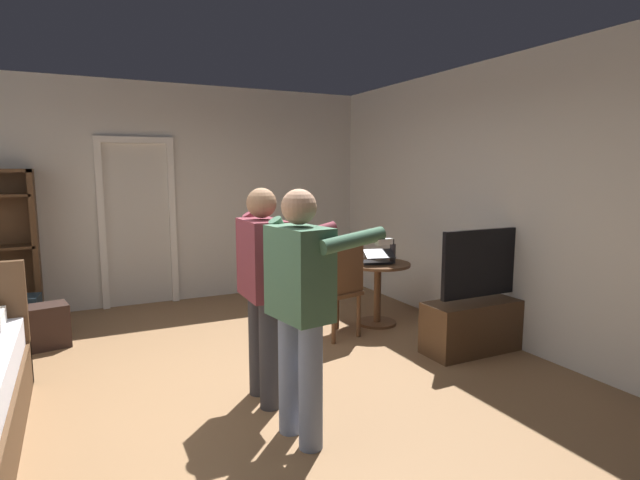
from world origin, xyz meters
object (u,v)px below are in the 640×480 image
at_px(wooden_chair, 340,286).
at_px(person_blue_shirt, 301,299).
at_px(tv_flatscreen, 485,316).
at_px(side_table, 378,282).
at_px(suitcase_dark, 34,328).
at_px(person_striped_shirt, 264,280).
at_px(laptop, 377,259).
at_px(bottle_on_table, 393,253).
at_px(suitcase_small, 9,318).

relative_size(wooden_chair, person_blue_shirt, 0.61).
bearing_deg(tv_flatscreen, side_table, 114.22).
bearing_deg(suitcase_dark, person_striped_shirt, -61.19).
height_order(laptop, wooden_chair, wooden_chair).
bearing_deg(bottle_on_table, laptop, 168.07).
xyz_separation_m(laptop, suitcase_dark, (-3.37, 0.82, -0.54)).
distance_m(side_table, laptop, 0.28).
height_order(side_table, laptop, laptop).
xyz_separation_m(bottle_on_table, suitcase_small, (-3.80, 1.31, -0.59)).
bearing_deg(laptop, wooden_chair, -161.19).
distance_m(tv_flatscreen, suitcase_dark, 4.36).
relative_size(laptop, person_striped_shirt, 0.25).
distance_m(wooden_chair, suitcase_dark, 3.01).
bearing_deg(suitcase_small, person_striped_shirt, -44.41).
height_order(side_table, bottle_on_table, bottle_on_table).
xyz_separation_m(bottle_on_table, wooden_chair, (-0.74, -0.15, -0.27)).
bearing_deg(side_table, person_striped_shirt, -145.37).
distance_m(side_table, person_blue_shirt, 2.59).
height_order(laptop, bottle_on_table, bottle_on_table).
relative_size(person_blue_shirt, suitcase_dark, 2.68).
bearing_deg(laptop, suitcase_dark, 166.38).
height_order(person_blue_shirt, suitcase_small, person_blue_shirt).
bearing_deg(person_striped_shirt, suitcase_dark, 129.30).
relative_size(wooden_chair, suitcase_small, 1.73).
height_order(wooden_chair, person_striped_shirt, person_striped_shirt).
xyz_separation_m(suitcase_dark, suitcase_small, (-0.25, 0.46, 0.01)).
bearing_deg(suitcase_dark, side_table, -23.29).
bearing_deg(laptop, side_table, 45.36).
bearing_deg(tv_flatscreen, person_blue_shirt, -162.29).
xyz_separation_m(wooden_chair, person_striped_shirt, (-1.18, -0.99, 0.38)).
relative_size(side_table, laptop, 1.81).
xyz_separation_m(tv_flatscreen, wooden_chair, (-1.10, 0.90, 0.22)).
height_order(tv_flatscreen, laptop, tv_flatscreen).
bearing_deg(bottle_on_table, wooden_chair, -168.41).
relative_size(suitcase_dark, suitcase_small, 1.05).
bearing_deg(side_table, suitcase_dark, 167.20).
relative_size(laptop, bottle_on_table, 1.49).
relative_size(tv_flatscreen, side_table, 1.78).
bearing_deg(person_blue_shirt, tv_flatscreen, 17.71).
relative_size(bottle_on_table, suitcase_small, 0.47).
relative_size(side_table, person_blue_shirt, 0.44).
xyz_separation_m(side_table, laptop, (-0.04, -0.04, 0.27)).
bearing_deg(wooden_chair, person_striped_shirt, -139.80).
distance_m(side_table, wooden_chair, 0.64).
relative_size(person_blue_shirt, person_striped_shirt, 1.01).
relative_size(bottle_on_table, person_blue_shirt, 0.17).
bearing_deg(wooden_chair, person_blue_shirt, -125.63).
distance_m(person_striped_shirt, suitcase_dark, 2.68).
relative_size(tv_flatscreen, person_striped_shirt, 0.80).
bearing_deg(suitcase_small, side_table, -10.51).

